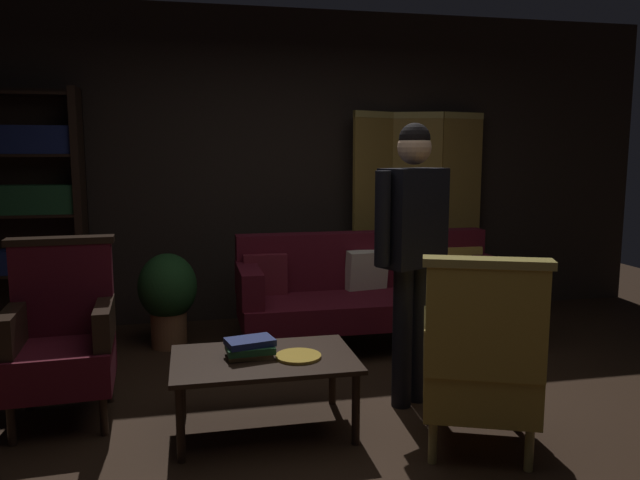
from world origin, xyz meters
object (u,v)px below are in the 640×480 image
object	(u,v)px
bookshelf	(26,207)
armchair_wing_left	(62,336)
brass_tray	(298,356)
book_green_cloth	(250,348)
coffee_table	(264,365)
book_tan_leather	(250,354)
potted_plant	(168,294)
standing_figure	(412,238)
velvet_couch	(370,288)
armchair_gilt_accent	(480,360)
book_navy_cloth	(250,342)
folding_screen	(417,211)

from	to	relation	value
bookshelf	armchair_wing_left	xyz separation A→B (m)	(0.56, -1.73, -0.60)
brass_tray	book_green_cloth	bearing A→B (deg)	164.11
bookshelf	armchair_wing_left	distance (m)	1.92
coffee_table	book_tan_leather	world-z (taller)	book_tan_leather
coffee_table	potted_plant	size ratio (longest dim) A/B	1.34
standing_figure	book_tan_leather	distance (m)	1.16
velvet_couch	armchair_gilt_accent	distance (m)	1.87
velvet_couch	brass_tray	world-z (taller)	velvet_couch
book_navy_cloth	velvet_couch	bearing A→B (deg)	51.38
folding_screen	brass_tray	bearing A→B (deg)	-124.40
bookshelf	velvet_couch	size ratio (longest dim) A/B	0.97
book_navy_cloth	brass_tray	size ratio (longest dim) A/B	1.01
velvet_couch	armchair_wing_left	bearing A→B (deg)	-155.04
book_tan_leather	brass_tray	world-z (taller)	book_tan_leather
armchair_gilt_accent	armchair_wing_left	world-z (taller)	same
bookshelf	velvet_couch	distance (m)	2.87
velvet_couch	coffee_table	size ratio (longest dim) A/B	2.12
armchair_wing_left	book_green_cloth	xyz separation A→B (m)	(1.04, -0.38, -0.02)
coffee_table	folding_screen	bearing A→B (deg)	51.91
coffee_table	armchair_wing_left	size ratio (longest dim) A/B	0.96
potted_plant	velvet_couch	bearing A→B (deg)	-8.38
armchair_wing_left	brass_tray	bearing A→B (deg)	-19.23
velvet_couch	armchair_gilt_accent	size ratio (longest dim) A/B	2.04
book_green_cloth	book_navy_cloth	xyz separation A→B (m)	(0.00, 0.00, 0.04)
standing_figure	book_tan_leather	size ratio (longest dim) A/B	7.15
book_tan_leather	armchair_wing_left	bearing A→B (deg)	159.97
velvet_couch	armchair_wing_left	xyz separation A→B (m)	(-2.14, -0.99, 0.04)
bookshelf	potted_plant	distance (m)	1.39
potted_plant	brass_tray	bearing A→B (deg)	-66.02
bookshelf	velvet_couch	xyz separation A→B (m)	(2.70, -0.74, -0.63)
folding_screen	velvet_couch	distance (m)	1.17
armchair_gilt_accent	book_navy_cloth	world-z (taller)	armchair_gilt_accent
armchair_gilt_accent	armchair_wing_left	bearing A→B (deg)	157.94
book_tan_leather	book_navy_cloth	distance (m)	0.07
bookshelf	standing_figure	distance (m)	3.25
folding_screen	standing_figure	size ratio (longest dim) A/B	1.12
book_green_cloth	brass_tray	xyz separation A→B (m)	(0.26, -0.07, -0.04)
armchair_gilt_accent	book_tan_leather	size ratio (longest dim) A/B	4.37
folding_screen	potted_plant	bearing A→B (deg)	-166.35
velvet_couch	book_navy_cloth	distance (m)	1.76
armchair_wing_left	standing_figure	distance (m)	2.11
armchair_gilt_accent	book_green_cloth	bearing A→B (deg)	156.10
velvet_couch	book_tan_leather	bearing A→B (deg)	-128.62
armchair_gilt_accent	book_green_cloth	size ratio (longest dim) A/B	4.06
bookshelf	book_green_cloth	bearing A→B (deg)	-52.79
armchair_gilt_accent	standing_figure	size ratio (longest dim) A/B	0.61
armchair_wing_left	potted_plant	bearing A→B (deg)	65.93
folding_screen	armchair_gilt_accent	size ratio (longest dim) A/B	1.83
coffee_table	brass_tray	bearing A→B (deg)	-14.69
book_tan_leather	book_navy_cloth	bearing A→B (deg)	0.00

